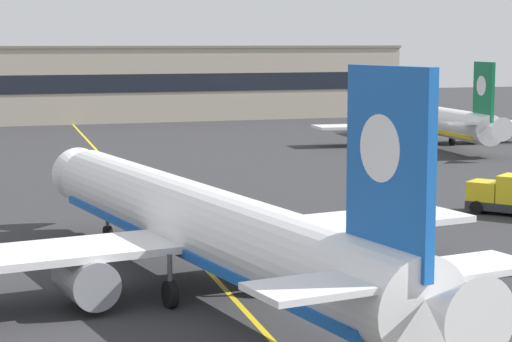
# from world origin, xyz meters

# --- Properties ---
(taxiway_centreline) EXTENTS (11.42, 179.67, 0.01)m
(taxiway_centreline) POSITION_xyz_m (0.00, 30.00, 0.00)
(taxiway_centreline) COLOR yellow
(taxiway_centreline) RESTS_ON ground
(airliner_foreground) EXTENTS (32.36, 41.38, 11.65)m
(airliner_foreground) POSITION_xyz_m (-2.36, 10.54, 3.37)
(airliner_foreground) COLOR white
(airliner_foreground) RESTS_ON ground
(airliner_background) EXTENTS (28.60, 36.80, 10.32)m
(airliner_background) POSITION_xyz_m (42.34, 69.80, 2.99)
(airliner_background) COLOR white
(airliner_background) RESTS_ON ground
(service_car_fifth) EXTENTS (3.99, 4.43, 1.79)m
(service_car_fifth) POSITION_xyz_m (18.85, 29.43, 0.77)
(service_car_fifth) COLOR white
(service_car_fifth) RESTS_ON ground
(terminal_building) EXTENTS (123.76, 12.40, 11.85)m
(terminal_building) POSITION_xyz_m (-2.10, 118.24, 5.93)
(terminal_building) COLOR #B2A893
(terminal_building) RESTS_ON ground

